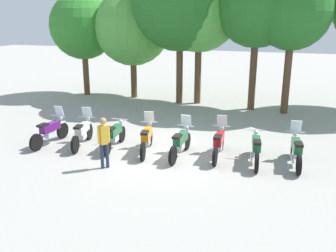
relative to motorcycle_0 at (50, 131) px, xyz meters
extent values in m
plane|color=#9E9B93|center=(4.47, 0.32, -0.52)|extent=(80.00, 80.00, 0.00)
cylinder|color=black|center=(0.04, 0.73, -0.20)|extent=(0.14, 0.64, 0.64)
cylinder|color=black|center=(-0.04, -0.82, -0.20)|extent=(0.14, 0.64, 0.64)
cube|color=silver|center=(0.04, 0.73, 0.14)|extent=(0.14, 0.37, 0.04)
cube|color=#59196B|center=(0.00, 0.01, 0.15)|extent=(0.31, 0.96, 0.30)
cube|color=silver|center=(0.00, -0.04, -0.12)|extent=(0.24, 0.41, 0.24)
cube|color=black|center=(-0.02, -0.39, 0.34)|extent=(0.26, 0.45, 0.08)
cylinder|color=silver|center=(0.04, 0.64, 0.12)|extent=(0.06, 0.23, 0.64)
cylinder|color=silver|center=(0.03, 0.55, 0.45)|extent=(0.62, 0.07, 0.04)
sphere|color=silver|center=(0.04, 0.68, 0.33)|extent=(0.17, 0.17, 0.16)
cylinder|color=silver|center=(-0.18, -0.33, -0.18)|extent=(0.11, 0.70, 0.07)
cube|color=silver|center=(0.04, 0.61, 0.65)|extent=(0.37, 0.15, 0.39)
cylinder|color=black|center=(1.12, 0.94, -0.20)|extent=(0.22, 0.65, 0.64)
cylinder|color=black|center=(1.43, -0.58, -0.20)|extent=(0.22, 0.65, 0.64)
cube|color=silver|center=(1.12, 0.94, 0.14)|extent=(0.19, 0.38, 0.04)
cube|color=silver|center=(1.27, 0.22, 0.15)|extent=(0.44, 0.98, 0.30)
cube|color=silver|center=(1.28, 0.18, -0.12)|extent=(0.29, 0.44, 0.24)
cube|color=black|center=(1.35, -0.17, 0.34)|extent=(0.32, 0.48, 0.08)
cylinder|color=silver|center=(1.14, 0.85, 0.12)|extent=(0.09, 0.23, 0.64)
cylinder|color=silver|center=(1.16, 0.76, 0.45)|extent=(0.61, 0.16, 0.04)
sphere|color=silver|center=(1.13, 0.89, 0.33)|extent=(0.19, 0.19, 0.16)
cylinder|color=silver|center=(1.18, -0.15, -0.18)|extent=(0.21, 0.70, 0.07)
cube|color=silver|center=(1.15, 0.82, 0.65)|extent=(0.38, 0.20, 0.39)
cylinder|color=black|center=(2.48, 1.07, -0.20)|extent=(0.16, 0.65, 0.64)
cylinder|color=black|center=(2.63, -0.48, -0.20)|extent=(0.16, 0.65, 0.64)
cube|color=silver|center=(2.48, 1.07, 0.14)|extent=(0.15, 0.37, 0.04)
cube|color=#1E6033|center=(2.55, 0.35, 0.15)|extent=(0.35, 0.97, 0.30)
cube|color=silver|center=(2.55, 0.30, -0.12)|extent=(0.26, 0.42, 0.24)
cube|color=black|center=(2.59, -0.05, 0.34)|extent=(0.28, 0.46, 0.08)
cylinder|color=silver|center=(2.49, 0.98, 0.12)|extent=(0.07, 0.23, 0.64)
cylinder|color=silver|center=(2.50, 0.89, 0.45)|extent=(0.62, 0.09, 0.04)
sphere|color=silver|center=(2.49, 1.02, 0.33)|extent=(0.17, 0.17, 0.16)
cylinder|color=silver|center=(2.42, -0.02, -0.18)|extent=(0.14, 0.70, 0.07)
cylinder|color=black|center=(3.67, 1.05, -0.20)|extent=(0.23, 0.65, 0.64)
cylinder|color=black|center=(3.99, -0.47, -0.20)|extent=(0.23, 0.65, 0.64)
cube|color=silver|center=(3.67, 1.05, 0.14)|extent=(0.19, 0.38, 0.04)
cube|color=orange|center=(3.82, 0.34, 0.15)|extent=(0.45, 0.98, 0.30)
cube|color=silver|center=(3.83, 0.29, -0.12)|extent=(0.30, 0.44, 0.24)
cube|color=black|center=(3.90, -0.05, 0.34)|extent=(0.32, 0.48, 0.08)
cylinder|color=silver|center=(3.69, 0.96, 0.12)|extent=(0.10, 0.23, 0.64)
cylinder|color=silver|center=(3.71, 0.88, 0.45)|extent=(0.61, 0.16, 0.04)
sphere|color=silver|center=(3.68, 1.00, 0.33)|extent=(0.19, 0.19, 0.16)
cylinder|color=silver|center=(3.73, -0.03, -0.18)|extent=(0.21, 0.70, 0.07)
cube|color=silver|center=(3.70, 0.93, 0.65)|extent=(0.38, 0.20, 0.39)
cylinder|color=black|center=(5.13, 1.02, -0.20)|extent=(0.12, 0.64, 0.64)
cylinder|color=black|center=(5.08, -0.53, -0.20)|extent=(0.12, 0.64, 0.64)
cube|color=silver|center=(5.13, 1.02, 0.14)|extent=(0.13, 0.36, 0.04)
cube|color=#1E6033|center=(5.11, 0.29, 0.15)|extent=(0.29, 0.96, 0.30)
cube|color=silver|center=(5.11, 0.24, -0.12)|extent=(0.23, 0.41, 0.24)
cube|color=black|center=(5.10, -0.11, 0.34)|extent=(0.25, 0.45, 0.08)
cylinder|color=silver|center=(5.13, 0.93, 0.12)|extent=(0.06, 0.23, 0.64)
cylinder|color=silver|center=(5.13, 0.84, 0.45)|extent=(0.62, 0.06, 0.04)
sphere|color=silver|center=(5.13, 0.97, 0.33)|extent=(0.16, 0.16, 0.16)
cylinder|color=silver|center=(4.94, -0.05, -0.18)|extent=(0.09, 0.70, 0.07)
cube|color=silver|center=(5.13, 0.90, 0.65)|extent=(0.36, 0.14, 0.39)
cylinder|color=black|center=(6.35, 1.37, -0.20)|extent=(0.13, 0.64, 0.64)
cylinder|color=black|center=(6.42, -0.17, -0.20)|extent=(0.13, 0.64, 0.64)
cube|color=silver|center=(6.35, 1.37, 0.14)|extent=(0.14, 0.36, 0.04)
cube|color=red|center=(6.38, 0.65, 0.15)|extent=(0.30, 0.96, 0.30)
cube|color=silver|center=(6.38, 0.60, -0.12)|extent=(0.24, 0.41, 0.24)
cube|color=black|center=(6.40, 0.25, 0.34)|extent=(0.26, 0.45, 0.08)
cylinder|color=silver|center=(6.35, 1.28, 0.12)|extent=(0.06, 0.23, 0.64)
cylinder|color=silver|center=(6.36, 1.19, 0.45)|extent=(0.62, 0.06, 0.04)
sphere|color=silver|center=(6.35, 1.32, 0.33)|extent=(0.17, 0.17, 0.16)
cylinder|color=silver|center=(6.24, 0.29, -0.18)|extent=(0.10, 0.70, 0.07)
cube|color=silver|center=(6.35, 1.25, 0.65)|extent=(0.37, 0.15, 0.39)
cylinder|color=black|center=(7.56, 1.26, -0.20)|extent=(0.19, 0.65, 0.64)
cylinder|color=black|center=(7.76, -0.28, -0.20)|extent=(0.19, 0.65, 0.64)
cube|color=silver|center=(7.56, 1.26, 0.14)|extent=(0.17, 0.37, 0.04)
cube|color=#1E6033|center=(7.65, 0.54, 0.15)|extent=(0.39, 0.98, 0.30)
cube|color=silver|center=(7.66, 0.49, -0.12)|extent=(0.27, 0.43, 0.24)
cube|color=black|center=(7.71, 0.14, 0.34)|extent=(0.30, 0.47, 0.08)
cylinder|color=silver|center=(7.57, 1.17, 0.12)|extent=(0.08, 0.23, 0.64)
cylinder|color=silver|center=(7.58, 1.08, 0.45)|extent=(0.62, 0.12, 0.04)
sphere|color=silver|center=(7.56, 1.21, 0.33)|extent=(0.18, 0.18, 0.16)
cylinder|color=silver|center=(7.54, 0.17, -0.18)|extent=(0.16, 0.70, 0.07)
cylinder|color=black|center=(8.85, 1.47, -0.20)|extent=(0.17, 0.65, 0.64)
cylinder|color=black|center=(9.02, -0.07, -0.20)|extent=(0.17, 0.65, 0.64)
cube|color=silver|center=(8.85, 1.47, 0.14)|extent=(0.16, 0.37, 0.04)
cube|color=#1E6033|center=(8.93, 0.75, 0.15)|extent=(0.36, 0.97, 0.30)
cube|color=silver|center=(8.94, 0.70, -0.12)|extent=(0.26, 0.42, 0.24)
cube|color=black|center=(8.97, 0.35, 0.34)|extent=(0.29, 0.46, 0.08)
cylinder|color=silver|center=(8.86, 1.38, 0.12)|extent=(0.07, 0.23, 0.64)
cylinder|color=silver|center=(8.87, 1.29, 0.45)|extent=(0.62, 0.10, 0.04)
sphere|color=silver|center=(8.86, 1.42, 0.33)|extent=(0.18, 0.18, 0.16)
cylinder|color=silver|center=(8.81, 0.38, -0.18)|extent=(0.15, 0.70, 0.07)
cube|color=silver|center=(8.86, 1.35, 0.65)|extent=(0.37, 0.17, 0.39)
cylinder|color=#232D4C|center=(3.13, -1.40, -0.11)|extent=(0.16, 0.16, 0.82)
cylinder|color=#232D4C|center=(3.01, -1.52, -0.11)|extent=(0.16, 0.16, 0.82)
cube|color=gold|center=(3.07, -1.46, 0.61)|extent=(0.30, 0.30, 0.62)
cylinder|color=gold|center=(3.18, -1.35, 0.63)|extent=(0.11, 0.11, 0.59)
cylinder|color=gold|center=(2.95, -1.57, 0.63)|extent=(0.11, 0.11, 0.59)
sphere|color=#A87A5B|center=(3.07, -1.46, 1.06)|extent=(0.31, 0.31, 0.22)
cylinder|color=brown|center=(-3.43, 8.67, 0.87)|extent=(0.36, 0.36, 2.76)
sphere|color=#2D7A28|center=(-3.43, 8.67, 3.62)|extent=(3.93, 3.93, 3.93)
cylinder|color=brown|center=(-0.30, 8.82, 0.76)|extent=(0.36, 0.36, 2.56)
sphere|color=#4C9E3D|center=(-0.30, 8.82, 3.57)|extent=(4.35, 4.35, 4.35)
cylinder|color=brown|center=(2.71, 8.20, 1.30)|extent=(0.36, 0.36, 3.63)
sphere|color=#236623|center=(2.71, 8.20, 4.93)|extent=(5.19, 5.19, 5.19)
cylinder|color=brown|center=(3.68, 8.48, 1.22)|extent=(0.36, 0.36, 3.47)
sphere|color=#4C9E3D|center=(3.68, 8.48, 4.47)|extent=(4.33, 4.33, 4.33)
cylinder|color=brown|center=(6.70, 8.02, 1.37)|extent=(0.36, 0.36, 3.78)
sphere|color=#236623|center=(6.70, 8.02, 4.72)|extent=(4.15, 4.15, 4.15)
cylinder|color=brown|center=(8.39, 7.72, 1.31)|extent=(0.36, 0.36, 3.65)
sphere|color=#236623|center=(8.39, 7.72, 4.41)|extent=(3.64, 3.64, 3.64)
camera|label=1|loc=(8.49, -11.43, 4.25)|focal=39.69mm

